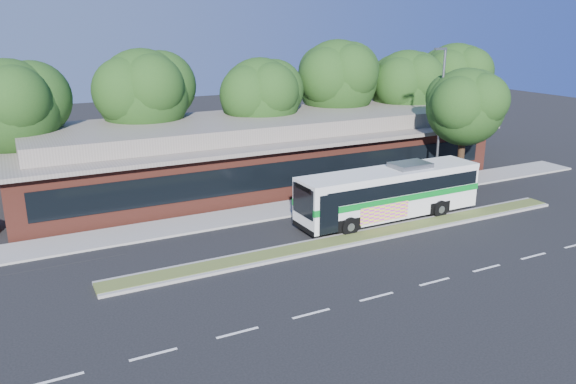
% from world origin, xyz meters
% --- Properties ---
extents(ground, '(120.00, 120.00, 0.00)m').
position_xyz_m(ground, '(0.00, 0.00, 0.00)').
color(ground, black).
rests_on(ground, ground).
extents(median_strip, '(26.00, 1.10, 0.15)m').
position_xyz_m(median_strip, '(0.00, 0.60, 0.07)').
color(median_strip, '#4B5624').
rests_on(median_strip, ground).
extents(sidewalk, '(44.00, 2.60, 0.12)m').
position_xyz_m(sidewalk, '(0.00, 6.40, 0.06)').
color(sidewalk, gray).
rests_on(sidewalk, ground).
extents(plaza_building, '(33.20, 11.20, 4.45)m').
position_xyz_m(plaza_building, '(0.00, 12.99, 2.13)').
color(plaza_building, maroon).
rests_on(plaza_building, ground).
extents(lamp_post, '(0.93, 0.18, 9.07)m').
position_xyz_m(lamp_post, '(9.56, 6.00, 4.90)').
color(lamp_post, slate).
rests_on(lamp_post, ground).
extents(tree_bg_a, '(6.47, 5.80, 8.63)m').
position_xyz_m(tree_bg_a, '(-14.58, 15.14, 5.87)').
color(tree_bg_a, black).
rests_on(tree_bg_a, ground).
extents(tree_bg_b, '(6.69, 6.00, 9.00)m').
position_xyz_m(tree_bg_b, '(-6.57, 16.14, 6.14)').
color(tree_bg_b, black).
rests_on(tree_bg_b, ground).
extents(tree_bg_c, '(6.24, 5.60, 8.26)m').
position_xyz_m(tree_bg_c, '(1.40, 15.13, 5.59)').
color(tree_bg_c, black).
rests_on(tree_bg_c, ground).
extents(tree_bg_d, '(6.91, 6.20, 9.37)m').
position_xyz_m(tree_bg_d, '(8.45, 16.15, 6.42)').
color(tree_bg_d, black).
rests_on(tree_bg_d, ground).
extents(tree_bg_e, '(6.47, 5.80, 8.50)m').
position_xyz_m(tree_bg_e, '(14.42, 15.14, 5.74)').
color(tree_bg_e, black).
rests_on(tree_bg_e, ground).
extents(tree_bg_f, '(6.69, 6.00, 8.92)m').
position_xyz_m(tree_bg_f, '(20.43, 16.14, 6.06)').
color(tree_bg_f, black).
rests_on(tree_bg_f, ground).
extents(transit_bus, '(11.01, 2.69, 3.08)m').
position_xyz_m(transit_bus, '(3.13, 2.40, 1.71)').
color(transit_bus, silver).
rests_on(transit_bus, ground).
extents(sidewalk_tree, '(5.52, 4.95, 7.86)m').
position_xyz_m(sidewalk_tree, '(11.36, 5.42, 5.50)').
color(sidewalk_tree, black).
rests_on(sidewalk_tree, ground).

